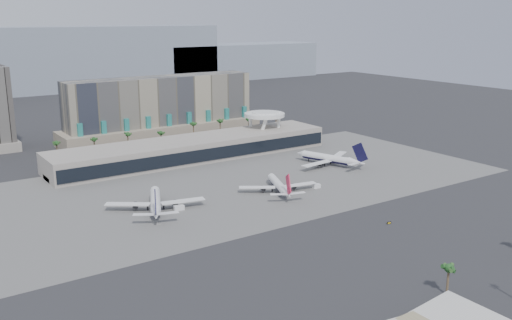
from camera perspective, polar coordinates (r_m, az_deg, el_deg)
ground at (r=250.56m, az=5.75°, el=-4.94°), size 900.00×900.00×0.00m
apron_pad at (r=292.72m, az=-1.14°, el=-2.02°), size 260.00×130.00×0.06m
mountain_ridge at (r=677.42m, az=-18.80°, el=9.11°), size 680.00×60.00×70.00m
hotel at (r=396.15m, az=-9.41°, el=4.60°), size 140.00×30.00×42.00m
terminal at (r=336.94m, az=-6.24°, el=1.22°), size 170.00×32.50×14.50m
saucer_structure at (r=367.85m, az=0.86°, el=4.31°), size 26.00×26.00×21.89m
palm_row at (r=369.87m, az=-7.86°, el=2.98°), size 157.80×2.80×13.10m
airliner_left at (r=250.95m, az=-10.03°, el=-4.12°), size 40.64×41.86×15.42m
airliner_centre at (r=272.39m, az=2.30°, el=-2.53°), size 36.40×37.55×13.66m
airliner_right at (r=323.39m, az=7.32°, el=0.17°), size 42.34×43.80×15.68m
service_vehicle_a at (r=250.10m, az=-7.72°, el=-4.77°), size 4.70×2.67×2.19m
service_vehicle_b at (r=280.58m, az=6.05°, el=-2.62°), size 4.03×2.51×1.99m
taxiway_sign at (r=238.59m, az=13.16°, el=-6.14°), size 2.03×0.53×0.91m
near_palm_a at (r=183.69m, az=18.70°, el=-10.61°), size 6.00×6.00×10.03m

